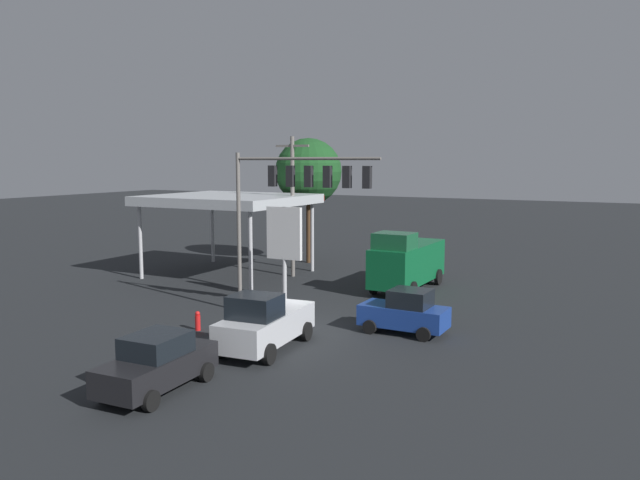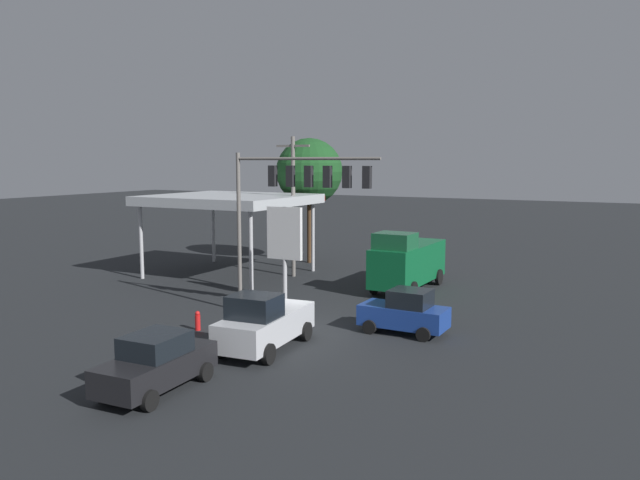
{
  "view_description": "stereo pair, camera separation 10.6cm",
  "coord_description": "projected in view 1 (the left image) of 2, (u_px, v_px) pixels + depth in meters",
  "views": [
    {
      "loc": [
        -13.34,
        23.63,
        7.57
      ],
      "look_at": [
        0.0,
        -2.0,
        3.87
      ],
      "focal_mm": 35.0,
      "sensor_mm": 36.0,
      "label": 1
    },
    {
      "loc": [
        -13.43,
        23.58,
        7.57
      ],
      "look_at": [
        0.0,
        -2.0,
        3.87
      ],
      "focal_mm": 35.0,
      "sensor_mm": 36.0,
      "label": 2
    }
  ],
  "objects": [
    {
      "name": "price_sign",
      "position": [
        284.0,
        237.0,
        33.39
      ],
      "size": [
        2.06,
        0.27,
        5.1
      ],
      "color": "#B7B7BC",
      "rests_on": "ground"
    },
    {
      "name": "gas_station_canopy",
      "position": [
        229.0,
        201.0,
        40.93
      ],
      "size": [
        9.64,
        8.79,
        5.31
      ],
      "color": "#B2B7BC",
      "rests_on": "ground"
    },
    {
      "name": "ground_plane",
      "position": [
        299.0,
        331.0,
        27.86
      ],
      "size": [
        200.0,
        200.0,
        0.0
      ],
      "primitive_type": "plane",
      "color": "black"
    },
    {
      "name": "hatchback_crossing",
      "position": [
        405.0,
        312.0,
        27.4
      ],
      "size": [
        3.83,
        2.02,
        1.97
      ],
      "rotation": [
        0.0,
        0.0,
        -0.02
      ],
      "color": "navy",
      "rests_on": "ground"
    },
    {
      "name": "fire_hydrant",
      "position": [
        198.0,
        321.0,
        27.88
      ],
      "size": [
        0.24,
        0.24,
        0.88
      ],
      "color": "red",
      "rests_on": "ground"
    },
    {
      "name": "sedan_far",
      "position": [
        157.0,
        363.0,
        20.48
      ],
      "size": [
        2.2,
        4.47,
        1.93
      ],
      "rotation": [
        0.0,
        0.0,
        1.61
      ],
      "color": "black",
      "rests_on": "ground"
    },
    {
      "name": "delivery_truck",
      "position": [
        407.0,
        261.0,
        36.46
      ],
      "size": [
        2.69,
        6.86,
        3.58
      ],
      "rotation": [
        0.0,
        0.0,
        1.55
      ],
      "color": "#0C592D",
      "rests_on": "ground"
    },
    {
      "name": "street_tree",
      "position": [
        308.0,
        172.0,
        45.63
      ],
      "size": [
        4.88,
        4.88,
        9.19
      ],
      "color": "#4C331E",
      "rests_on": "ground"
    },
    {
      "name": "pickup_parked",
      "position": [
        264.0,
        323.0,
        24.91
      ],
      "size": [
        2.58,
        5.34,
        2.4
      ],
      "rotation": [
        0.0,
        0.0,
        1.65
      ],
      "color": "silver",
      "rests_on": "ground"
    },
    {
      "name": "utility_pole",
      "position": [
        293.0,
        203.0,
        40.37
      ],
      "size": [
        2.4,
        0.26,
        9.09
      ],
      "color": "slate",
      "rests_on": "ground"
    },
    {
      "name": "traffic_signal_assembly",
      "position": [
        296.0,
        190.0,
        29.3
      ],
      "size": [
        7.65,
        0.43,
        7.95
      ],
      "color": "slate",
      "rests_on": "ground"
    }
  ]
}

